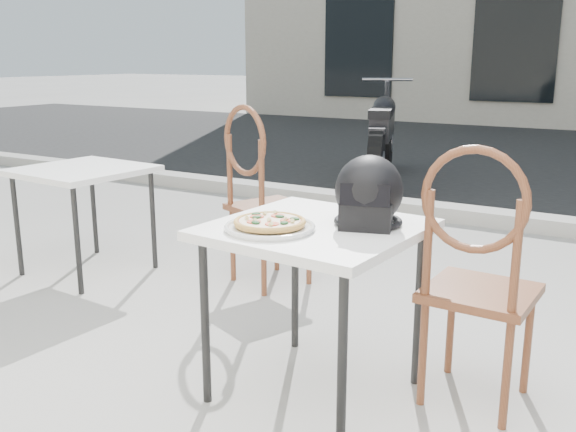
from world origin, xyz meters
The scene contains 11 objects.
ground centered at (0.00, 0.00, 0.00)m, with size 80.00×80.00×0.00m, color #979690.
street_asphalt centered at (0.00, 7.00, 0.00)m, with size 30.00×8.00×0.00m, color black.
curb centered at (0.00, 3.00, 0.06)m, with size 30.00×0.25×0.12m, color #9D9A93.
cafe_table_main centered at (-0.09, -0.15, 0.65)m, with size 0.81×0.81×0.71m.
plate centered at (-0.20, -0.31, 0.72)m, with size 0.42×0.42×0.02m.
pizza centered at (-0.20, -0.31, 0.74)m, with size 0.32×0.32×0.03m.
helmet centered at (0.08, -0.05, 0.83)m, with size 0.33×0.34×0.27m.
cafe_chair_main centered at (0.48, 0.06, 0.58)m, with size 0.42×0.42×1.05m.
cafe_table_side centered at (-2.07, 0.47, 0.62)m, with size 0.76×0.76×0.68m.
cafe_chair_side centered at (-0.98, 0.82, 0.61)m, with size 0.54×0.54×1.09m.
motorcycle centered at (-1.66, 4.34, 0.49)m, with size 0.88×2.16×1.11m.
Camera 1 is at (1.04, -2.27, 1.34)m, focal length 40.00 mm.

